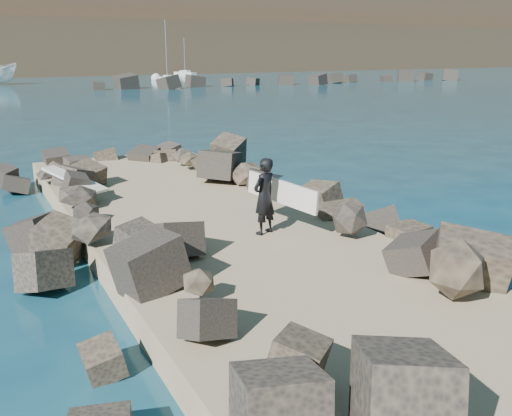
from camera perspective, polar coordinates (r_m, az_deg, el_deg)
name	(u,v)px	position (r m, az deg, el deg)	size (l,w,h in m)	color
ground	(236,261)	(12.94, -2.04, -5.34)	(800.00, 800.00, 0.00)	#0F384C
jetty	(280,280)	(11.18, 2.37, -7.17)	(6.00, 26.00, 0.60)	#8C7759
riprap_left	(125,289)	(10.54, -12.99, -7.87)	(2.60, 22.00, 1.00)	black
riprap_right	(381,240)	(13.06, 12.42, -3.17)	(2.60, 22.00, 1.00)	black
breakwater_secondary	(297,80)	(77.29, 4.09, 12.68)	(52.00, 4.00, 1.20)	black
headland	(9,3)	(171.97, -23.47, 18.28)	(360.00, 140.00, 32.00)	#2D4919
surfboard_resting	(75,183)	(16.57, -17.66, 2.38)	(0.53, 2.13, 0.07)	silver
surfer_with_board	(267,196)	(12.70, 1.08, 1.24)	(1.16, 2.07, 1.73)	black
sailboat_f	(185,74)	(101.42, -7.09, 13.17)	(2.44, 5.27, 6.41)	silver
sailboat_d	(168,79)	(83.47, -8.84, 12.58)	(1.86, 7.15, 8.55)	silver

